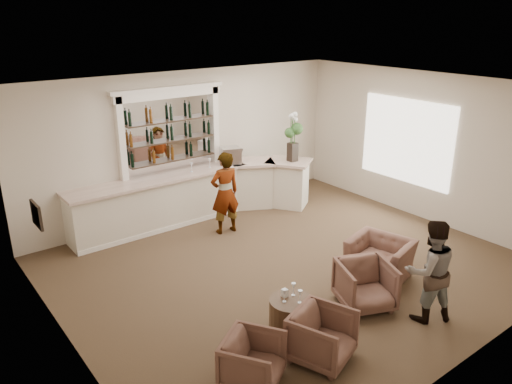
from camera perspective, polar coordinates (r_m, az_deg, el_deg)
ground at (r=9.48m, az=3.73°, el=-8.43°), size 8.00×8.00×0.00m
room_shell at (r=9.24m, az=1.90°, el=6.43°), size 8.04×7.02×3.32m
bar_counter at (r=11.37m, az=-6.81°, el=-0.38°), size 5.72×1.80×1.14m
back_bar_alcove at (r=11.15m, az=-9.71°, el=6.89°), size 2.64×0.25×3.00m
cocktail_table at (r=7.66m, az=4.07°, el=-13.79°), size 0.67×0.67×0.50m
sommelier at (r=10.53m, az=-3.57°, el=-0.12°), size 0.69×0.50×1.78m
guest at (r=8.04m, az=19.26°, el=-8.51°), size 0.99×0.91×1.64m
armchair_left at (r=6.66m, az=-0.34°, el=-18.73°), size 0.99×1.00×0.67m
armchair_center at (r=7.07m, az=7.57°, el=-16.06°), size 1.00×1.01×0.72m
armchair_right at (r=8.29m, az=12.39°, el=-10.34°), size 1.08×1.09×0.76m
armchair_far at (r=9.29m, az=13.98°, el=-7.28°), size 1.15×1.25×0.68m
espresso_machine at (r=11.66m, az=-2.94°, el=4.19°), size 0.54×0.50×0.39m
flower_vase at (r=11.77m, az=4.25°, el=6.65°), size 0.31×0.31×1.17m
wine_glass_bar_left at (r=11.44m, az=-5.32°, el=3.34°), size 0.07×0.07×0.21m
wine_glass_bar_right at (r=11.15m, az=-7.39°, el=2.82°), size 0.07×0.07×0.21m
wine_glass_tbl_a at (r=7.42m, az=3.27°, el=-11.74°), size 0.07×0.07×0.21m
wine_glass_tbl_b at (r=7.58m, az=4.30°, el=-11.03°), size 0.07×0.07×0.21m
wine_glass_tbl_c at (r=7.41m, az=5.05°, el=-11.83°), size 0.07×0.07×0.21m
napkin_holder at (r=7.57m, az=3.29°, el=-11.44°), size 0.08×0.08×0.12m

